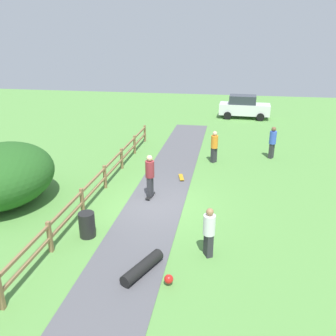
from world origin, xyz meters
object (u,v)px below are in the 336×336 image
object	(u,v)px
skater_riding	(150,174)
skateboard_loose	(181,177)
skater_fallen	(144,268)
bush_large	(3,175)
bystander_orange	(214,145)
bystander_white	(209,230)
bystander_blue	(273,141)
trash_bin	(87,225)
parked_car_white	(244,107)

from	to	relation	value
skater_riding	skateboard_loose	size ratio (longest dim) A/B	2.32
skater_riding	skater_fallen	size ratio (longest dim) A/B	1.18
bush_large	skater_fallen	bearing A→B (deg)	-27.67
bush_large	bystander_orange	size ratio (longest dim) A/B	2.61
skater_riding	bystander_white	world-z (taller)	skater_riding
bush_large	bystander_blue	distance (m)	13.90
bush_large	bystander_orange	world-z (taller)	bush_large
skateboard_loose	bystander_orange	size ratio (longest dim) A/B	0.46
trash_bin	bystander_orange	bearing A→B (deg)	65.10
bush_large	trash_bin	xyz separation A→B (m)	(4.33, -1.89, -0.81)
trash_bin	bystander_white	world-z (taller)	bystander_white
skateboard_loose	bystander_blue	size ratio (longest dim) A/B	0.45
skateboard_loose	parked_car_white	world-z (taller)	parked_car_white
skateboard_loose	bystander_orange	distance (m)	3.20
skater_fallen	skateboard_loose	xyz separation A→B (m)	(0.05, 7.41, -0.11)
bystander_blue	skateboard_loose	bearing A→B (deg)	-139.27
bystander_white	bystander_orange	size ratio (longest dim) A/B	0.94
bush_large	trash_bin	distance (m)	4.79
bush_large	trash_bin	bearing A→B (deg)	-23.53
bush_large	bystander_blue	world-z (taller)	bush_large
trash_bin	skateboard_loose	distance (m)	6.27
bush_large	skater_riding	size ratio (longest dim) A/B	2.42
skateboard_loose	skater_riding	bearing A→B (deg)	-113.85
skater_riding	parked_car_white	xyz separation A→B (m)	(4.38, 16.83, -0.14)
skater_riding	bush_large	bearing A→B (deg)	-165.20
bush_large	bystander_orange	distance (m)	10.56
skater_riding	parked_car_white	world-z (taller)	skater_riding
bystander_white	bystander_orange	world-z (taller)	bystander_orange
bystander_white	bystander_blue	bearing A→B (deg)	73.95
bush_large	bystander_blue	bearing A→B (deg)	34.41
trash_bin	skater_riding	bearing A→B (deg)	66.80
trash_bin	parked_car_white	distance (m)	21.08
skater_fallen	bystander_white	distance (m)	2.29
skater_riding	parked_car_white	bearing A→B (deg)	75.41
bystander_orange	parked_car_white	xyz separation A→B (m)	(1.92, 11.79, -0.02)
skater_fallen	bystander_white	xyz separation A→B (m)	(1.77, 1.25, 0.72)
bush_large	trash_bin	size ratio (longest dim) A/B	5.15
trash_bin	skateboard_loose	size ratio (longest dim) A/B	1.09
bystander_white	parked_car_white	size ratio (longest dim) A/B	0.39
skateboard_loose	bystander_orange	bearing A→B (deg)	62.16
trash_bin	parked_car_white	bearing A→B (deg)	73.90
skater_riding	bystander_white	size ratio (longest dim) A/B	1.14
trash_bin	bystander_white	distance (m)	4.26
skater_fallen	parked_car_white	world-z (taller)	parked_car_white
bystander_white	bystander_orange	bearing A→B (deg)	91.88
trash_bin	skater_fallen	size ratio (longest dim) A/B	0.55
trash_bin	bystander_white	xyz separation A→B (m)	(4.22, -0.41, 0.47)
bush_large	skateboard_loose	world-z (taller)	bush_large
bystander_white	bystander_blue	distance (m)	10.57
parked_car_white	bystander_blue	bearing A→B (deg)	-82.98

